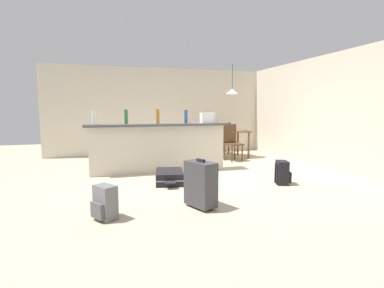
% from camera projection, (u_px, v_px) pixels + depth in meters
% --- Properties ---
extents(ground_plane, '(13.00, 13.00, 0.05)m').
position_uv_depth(ground_plane, '(192.00, 177.00, 5.86)').
color(ground_plane, '#BCAD8E').
extents(wall_back, '(6.60, 0.10, 2.50)m').
position_uv_depth(wall_back, '(163.00, 111.00, 8.61)').
color(wall_back, beige).
rests_on(wall_back, ground_plane).
extents(wall_right, '(0.10, 6.00, 2.50)m').
position_uv_depth(wall_right, '(313.00, 112.00, 6.83)').
color(wall_right, beige).
rests_on(wall_right, ground_plane).
extents(partition_half_wall, '(2.80, 0.20, 0.98)m').
position_uv_depth(partition_half_wall, '(159.00, 149.00, 6.12)').
color(partition_half_wall, beige).
rests_on(partition_half_wall, ground_plane).
extents(bar_countertop, '(2.96, 0.40, 0.05)m').
position_uv_depth(bar_countertop, '(159.00, 125.00, 6.06)').
color(bar_countertop, '#4C4C51').
rests_on(bar_countertop, partition_half_wall).
extents(bottle_white, '(0.07, 0.07, 0.27)m').
position_uv_depth(bottle_white, '(94.00, 118.00, 5.67)').
color(bottle_white, silver).
rests_on(bottle_white, bar_countertop).
extents(bottle_green, '(0.07, 0.07, 0.29)m').
position_uv_depth(bottle_green, '(126.00, 117.00, 5.95)').
color(bottle_green, '#2D6B38').
rests_on(bottle_green, bar_countertop).
extents(bottle_amber, '(0.07, 0.07, 0.30)m').
position_uv_depth(bottle_amber, '(158.00, 116.00, 6.06)').
color(bottle_amber, '#9E661E').
rests_on(bottle_amber, bar_countertop).
extents(bottle_blue, '(0.07, 0.07, 0.28)m').
position_uv_depth(bottle_blue, '(186.00, 117.00, 6.19)').
color(bottle_blue, '#284C89').
rests_on(bottle_blue, bar_countertop).
extents(bottle_clear, '(0.07, 0.07, 0.23)m').
position_uv_depth(bottle_clear, '(214.00, 117.00, 6.44)').
color(bottle_clear, silver).
rests_on(bottle_clear, bar_countertop).
extents(grocery_bag, '(0.26, 0.18, 0.22)m').
position_uv_depth(grocery_bag, '(207.00, 118.00, 6.28)').
color(grocery_bag, silver).
rests_on(grocery_bag, bar_countertop).
extents(dining_table, '(1.10, 0.80, 0.74)m').
position_uv_depth(dining_table, '(227.00, 134.00, 8.00)').
color(dining_table, brown).
rests_on(dining_table, ground_plane).
extents(dining_chair_near_partition, '(0.48, 0.48, 0.93)m').
position_uv_depth(dining_chair_near_partition, '(232.00, 141.00, 7.53)').
color(dining_chair_near_partition, '#4C331E').
rests_on(dining_chair_near_partition, ground_plane).
extents(dining_chair_far_side, '(0.45, 0.45, 0.93)m').
position_uv_depth(dining_chair_far_side, '(223.00, 137.00, 8.56)').
color(dining_chair_far_side, '#4C331E').
rests_on(dining_chair_far_side, ground_plane).
extents(pendant_lamp, '(0.34, 0.34, 0.83)m').
position_uv_depth(pendant_lamp, '(232.00, 91.00, 7.79)').
color(pendant_lamp, black).
extents(suitcase_flat_black, '(0.61, 0.87, 0.22)m').
position_uv_depth(suitcase_flat_black, '(169.00, 177.00, 5.30)').
color(suitcase_flat_black, black).
rests_on(suitcase_flat_black, ground_plane).
extents(suitcase_upright_charcoal, '(0.39, 0.50, 0.67)m').
position_uv_depth(suitcase_upright_charcoal, '(201.00, 184.00, 3.95)').
color(suitcase_upright_charcoal, '#38383D').
rests_on(suitcase_upright_charcoal, ground_plane).
extents(backpack_grey, '(0.33, 0.34, 0.42)m').
position_uv_depth(backpack_grey, '(105.00, 203.00, 3.54)').
color(backpack_grey, slate).
rests_on(backpack_grey, ground_plane).
extents(backpack_black, '(0.30, 0.32, 0.42)m').
position_uv_depth(backpack_black, '(283.00, 173.00, 5.18)').
color(backpack_black, black).
rests_on(backpack_black, ground_plane).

